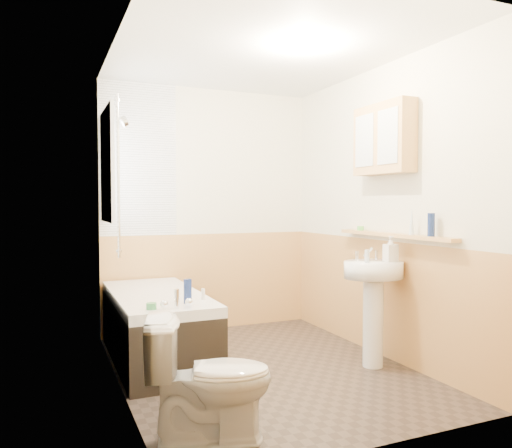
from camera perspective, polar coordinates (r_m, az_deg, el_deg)
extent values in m
plane|color=#2D2520|center=(4.13, 0.85, -16.24)|extent=(2.80, 2.80, 0.00)
plane|color=white|center=(4.09, 0.88, 19.18)|extent=(2.80, 2.80, 0.00)
cube|color=#EEE7C4|center=(5.23, -5.44, 1.62)|extent=(2.20, 0.02, 2.50)
cube|color=#EEE7C4|center=(2.69, 13.21, 0.85)|extent=(2.20, 0.02, 2.50)
cube|color=#EEE7C4|center=(3.61, -15.46, 1.21)|extent=(0.02, 2.80, 2.50)
cube|color=#EEE7C4|center=(4.48, 13.94, 1.44)|extent=(0.02, 2.80, 2.50)
cube|color=tan|center=(4.54, 13.62, -8.06)|extent=(0.01, 2.80, 1.00)
cube|color=tan|center=(2.83, 12.78, -14.51)|extent=(2.20, 0.01, 1.00)
cube|color=tan|center=(5.28, -5.34, -6.55)|extent=(2.20, 0.01, 1.00)
cube|color=white|center=(3.61, -15.11, 1.21)|extent=(0.01, 2.80, 2.50)
cube|color=white|center=(5.05, -13.30, 7.22)|extent=(0.75, 0.01, 1.50)
cube|color=white|center=(4.57, -16.57, 6.45)|extent=(0.03, 0.79, 0.99)
cube|color=white|center=(4.57, -16.42, 6.45)|extent=(0.01, 0.70, 0.90)
cube|color=white|center=(4.57, -16.41, 6.45)|extent=(0.01, 0.04, 0.90)
cube|color=black|center=(4.37, -11.28, -11.89)|extent=(0.70, 1.58, 0.49)
cube|color=white|center=(4.31, -11.32, -8.21)|extent=(0.70, 1.58, 0.08)
cube|color=white|center=(4.31, -11.31, -8.34)|extent=(0.56, 1.44, 0.04)
cylinder|color=silver|center=(3.62, -9.06, -8.44)|extent=(0.04, 0.04, 0.14)
sphere|color=silver|center=(3.61, -10.46, -8.98)|extent=(0.06, 0.06, 0.06)
sphere|color=silver|center=(3.65, -7.67, -8.82)|extent=(0.06, 0.06, 0.06)
cylinder|color=silver|center=(4.04, -15.46, 5.30)|extent=(0.02, 0.02, 1.27)
cylinder|color=silver|center=(4.05, -15.37, -2.99)|extent=(0.05, 0.05, 0.02)
cylinder|color=silver|center=(4.11, -15.55, 13.46)|extent=(0.05, 0.05, 0.02)
cylinder|color=silver|center=(4.09, -14.82, 11.26)|extent=(0.07, 0.08, 0.09)
imported|color=white|center=(2.90, -5.32, -17.28)|extent=(0.78, 0.57, 0.69)
cylinder|color=white|center=(4.20, 13.24, -11.07)|extent=(0.16, 0.16, 0.69)
ellipsoid|color=white|center=(4.12, 13.29, -5.10)|extent=(0.50, 0.40, 0.13)
cylinder|color=silver|center=(4.13, 11.45, -3.59)|extent=(0.03, 0.03, 0.08)
cylinder|color=silver|center=(4.25, 13.58, -3.46)|extent=(0.03, 0.03, 0.08)
cylinder|color=silver|center=(4.17, 12.68, -3.15)|extent=(0.02, 0.11, 0.09)
cube|color=tan|center=(4.23, 15.35, -1.22)|extent=(0.10, 1.37, 0.03)
cube|color=tan|center=(4.32, 14.38, 9.38)|extent=(0.16, 0.65, 0.58)
cube|color=silver|center=(4.15, 14.82, 9.67)|extent=(0.01, 0.25, 0.44)
cube|color=silver|center=(4.40, 12.29, 9.27)|extent=(0.01, 0.25, 0.44)
cylinder|color=navy|center=(3.90, 19.38, -0.08)|extent=(0.07, 0.07, 0.17)
cone|color=silver|center=(4.05, 17.37, 0.30)|extent=(0.04, 0.04, 0.21)
cylinder|color=#59C647|center=(4.59, 11.85, -0.48)|extent=(0.08, 0.08, 0.04)
imported|color=silver|center=(4.13, 15.11, -3.51)|extent=(0.11, 0.21, 0.09)
cylinder|color=silver|center=(4.00, 12.57, -3.62)|extent=(0.04, 0.04, 0.10)
cube|color=navy|center=(3.79, -7.82, -7.62)|extent=(0.06, 0.05, 0.18)
cylinder|color=#388447|center=(3.64, -11.87, -9.17)|extent=(0.09, 0.09, 0.05)
cylinder|color=silver|center=(3.93, -6.07, -7.97)|extent=(0.03, 0.03, 0.09)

